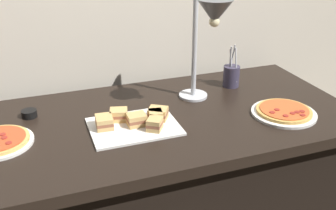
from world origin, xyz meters
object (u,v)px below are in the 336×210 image
at_px(utensil_holder, 231,76).
at_px(pizza_plate_front, 284,112).
at_px(heat_lamp, 210,23).
at_px(sauce_cup_near, 29,113).
at_px(sandwich_platter, 135,122).

bearing_deg(utensil_holder, pizza_plate_front, -80.02).
bearing_deg(pizza_plate_front, heat_lamp, 151.47).
height_order(sauce_cup_near, utensil_holder, utensil_holder).
height_order(sandwich_platter, utensil_holder, utensil_holder).
relative_size(sandwich_platter, sauce_cup_near, 5.46).
distance_m(pizza_plate_front, sauce_cup_near, 1.13).
height_order(heat_lamp, utensil_holder, heat_lamp).
relative_size(sandwich_platter, utensil_holder, 1.64).
bearing_deg(sandwich_platter, sauce_cup_near, 149.67).
height_order(heat_lamp, pizza_plate_front, heat_lamp).
height_order(pizza_plate_front, sandwich_platter, sandwich_platter).
bearing_deg(sauce_cup_near, utensil_holder, 0.85).
xyz_separation_m(sauce_cup_near, utensil_holder, (1.01, 0.01, 0.04)).
xyz_separation_m(pizza_plate_front, sandwich_platter, (-0.66, 0.12, 0.01)).
bearing_deg(pizza_plate_front, utensil_holder, 99.98).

